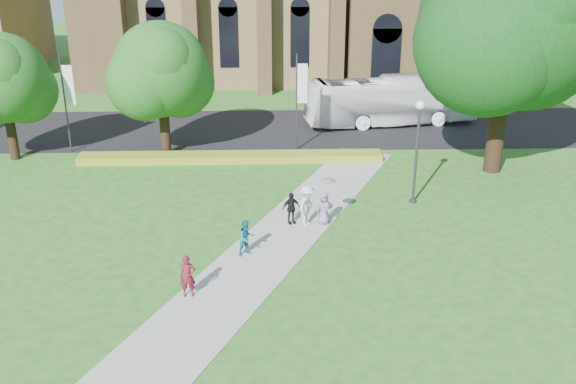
{
  "coord_description": "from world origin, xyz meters",
  "views": [
    {
      "loc": [
        0.28,
        -23.11,
        12.52
      ],
      "look_at": [
        1.13,
        4.11,
        1.6
      ],
      "focal_mm": 40.0,
      "sensor_mm": 36.0,
      "label": 1
    }
  ],
  "objects_px": {
    "large_tree": "(510,21)",
    "tour_coach": "(390,101)",
    "streetlamp": "(417,140)",
    "pedestrian_0": "(188,276)"
  },
  "relations": [
    {
      "from": "large_tree",
      "to": "pedestrian_0",
      "type": "xyz_separation_m",
      "value": [
        -15.77,
        -13.27,
        -7.51
      ]
    },
    {
      "from": "tour_coach",
      "to": "pedestrian_0",
      "type": "relative_size",
      "value": 7.42
    },
    {
      "from": "pedestrian_0",
      "to": "streetlamp",
      "type": "bearing_deg",
      "value": 31.37
    },
    {
      "from": "pedestrian_0",
      "to": "large_tree",
      "type": "bearing_deg",
      "value": 30.96
    },
    {
      "from": "tour_coach",
      "to": "streetlamp",
      "type": "bearing_deg",
      "value": 165.47
    },
    {
      "from": "streetlamp",
      "to": "large_tree",
      "type": "bearing_deg",
      "value": 39.29
    },
    {
      "from": "large_tree",
      "to": "tour_coach",
      "type": "xyz_separation_m",
      "value": [
        -4.14,
        9.9,
        -6.66
      ]
    },
    {
      "from": "large_tree",
      "to": "pedestrian_0",
      "type": "distance_m",
      "value": 21.93
    },
    {
      "from": "large_tree",
      "to": "pedestrian_0",
      "type": "height_order",
      "value": "large_tree"
    },
    {
      "from": "streetlamp",
      "to": "large_tree",
      "type": "height_order",
      "value": "large_tree"
    }
  ]
}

